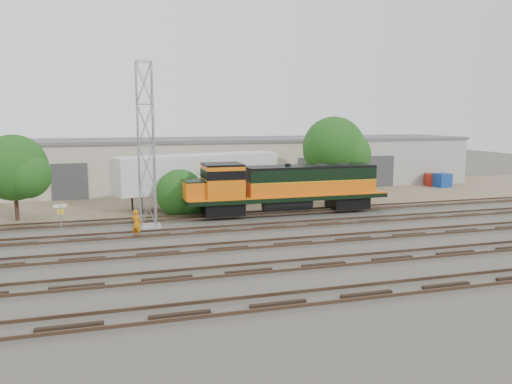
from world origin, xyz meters
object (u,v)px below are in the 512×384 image
object	(u,v)px
signal_tower	(146,149)
worker	(137,224)
locomotive	(284,186)
semi_trailer	(202,173)

from	to	relation	value
signal_tower	worker	world-z (taller)	signal_tower
locomotive	signal_tower	world-z (taller)	signal_tower
signal_tower	worker	bearing A→B (deg)	-109.89
semi_trailer	locomotive	bearing A→B (deg)	-63.39
signal_tower	semi_trailer	bearing A→B (deg)	56.52
semi_trailer	signal_tower	bearing A→B (deg)	-139.66
locomotive	worker	xyz separation A→B (m)	(-11.50, -4.54, -1.33)
signal_tower	semi_trailer	distance (m)	9.78
worker	signal_tower	bearing A→B (deg)	-73.38
worker	semi_trailer	bearing A→B (deg)	-83.97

